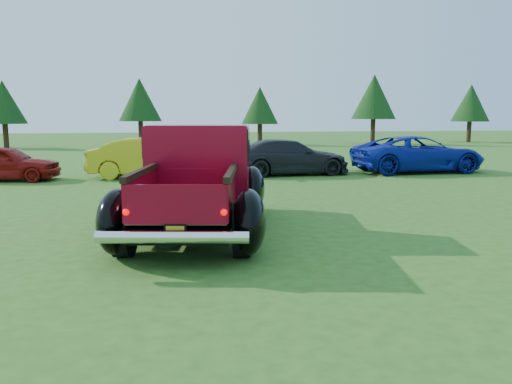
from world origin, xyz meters
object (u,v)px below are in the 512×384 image
tree_west (3,102)px  tree_mid_left (140,100)px  tree_mid_right (260,106)px  pickup_truck (199,179)px  show_car_yellow (151,158)px  show_car_grey (289,157)px  tree_far_east (471,103)px  show_car_blue (418,154)px  tree_east (374,97)px  show_car_red (5,163)px

tree_west → tree_mid_left: bearing=12.5°
tree_mid_right → pickup_truck: size_ratio=0.77×
tree_mid_right → show_car_yellow: 21.40m
tree_mid_left → show_car_yellow: 21.10m
show_car_grey → pickup_truck: bearing=152.1°
tree_far_east → show_car_blue: size_ratio=0.94×
show_car_blue → tree_west: bearing=46.0°
tree_far_east → tree_west: bearing=-177.6°
tree_mid_right → show_car_yellow: tree_mid_right is taller
tree_mid_left → tree_east: size_ratio=0.93×
show_car_red → show_car_grey: show_car_grey is taller
show_car_yellow → show_car_grey: bearing=-78.8°
show_car_red → show_car_blue: size_ratio=0.70×
tree_mid_right → tree_east: bearing=-3.2°
tree_far_east → show_car_red: 36.73m
tree_west → tree_far_east: tree_far_east is taller
tree_mid_left → show_car_blue: 23.98m
pickup_truck → show_car_red: size_ratio=1.60×
show_car_red → show_car_grey: 10.00m
show_car_yellow → tree_mid_left: bearing=13.3°
tree_mid_left → tree_mid_right: (9.00, -1.00, -0.41)m
show_car_grey → show_car_blue: bearing=-93.4°
pickup_truck → show_car_red: (-6.12, 8.35, -0.35)m
tree_far_east → show_car_grey: (-20.50, -20.22, -2.58)m
tree_far_east → show_car_blue: (-15.28, -20.25, -2.54)m
tree_mid_right → show_car_blue: bearing=-82.2°
tree_east → tree_mid_right: bearing=176.8°
tree_mid_right → show_car_red: (-12.50, -19.80, -2.36)m
tree_west → pickup_truck: size_ratio=0.80×
tree_far_east → pickup_truck: (-24.38, -28.65, -2.28)m
tree_east → tree_far_east: size_ratio=1.12×
show_car_blue → pickup_truck: bearing=130.9°
tree_east → pickup_truck: size_ratio=0.94×
tree_mid_left → tree_far_east: 27.00m
show_car_red → show_car_blue: 15.22m
tree_west → tree_mid_left: 9.22m
pickup_truck → show_car_grey: 9.28m
tree_east → show_car_yellow: (-16.59, -19.38, -2.94)m
tree_west → show_car_yellow: bearing=-61.1°
show_car_red → show_car_blue: (15.22, 0.05, 0.10)m
tree_east → tree_mid_left: bearing=175.2°
tree_far_east → show_car_blue: 25.49m
show_car_blue → show_car_yellow: bearing=89.0°
tree_mid_right → show_car_red: bearing=-122.3°
tree_east → show_car_red: size_ratio=1.51×
show_car_red → show_car_blue: show_car_blue is taller
tree_east → show_car_red: 29.05m
show_car_red → show_car_grey: bearing=-82.3°
show_car_yellow → show_car_blue: (10.31, 0.14, -0.00)m
tree_mid_left → tree_far_east: (27.00, -0.50, -0.14)m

